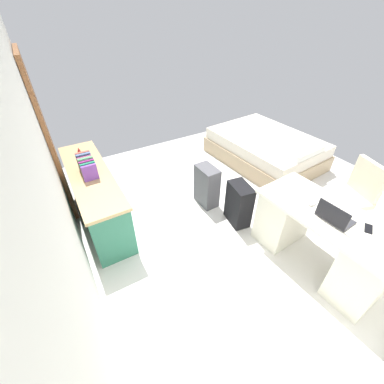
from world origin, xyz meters
name	(u,v)px	position (x,y,z in m)	size (l,w,h in m)	color
ground_plane	(243,215)	(0.00, 0.00, 0.00)	(5.25, 5.25, 0.00)	silver
wall_back	(49,184)	(0.00, 2.12, 1.30)	(4.19, 0.10, 2.61)	silver
door_wooden	(49,139)	(1.54, 2.04, 1.02)	(0.88, 0.05, 2.04)	brown
desk	(321,238)	(-1.03, -0.18, 0.38)	(1.48, 0.75, 0.73)	silver
office_chair	(348,200)	(-0.80, -0.99, 0.42)	(0.57, 0.57, 0.94)	black
credenza	(96,196)	(0.97, 1.74, 0.37)	(1.80, 0.48, 0.73)	#2D7056
bed	(266,149)	(1.00, -1.32, 0.24)	(2.00, 1.53, 0.58)	tan
suitcase_black	(239,204)	(-0.05, 0.15, 0.30)	(0.36, 0.22, 0.59)	black
suitcase_spare_grey	(207,186)	(0.50, 0.30, 0.30)	(0.36, 0.22, 0.61)	#4C4C51
laptop	(334,217)	(-1.08, -0.11, 0.78)	(0.32, 0.24, 0.21)	#333338
computer_mouse	(312,203)	(-0.82, -0.14, 0.75)	(0.06, 0.10, 0.03)	white
cell_phone_near_laptop	(368,229)	(-1.33, -0.30, 0.74)	(0.07, 0.14, 0.01)	black
book_row	(87,165)	(0.97, 1.74, 0.84)	(0.36, 0.17, 0.24)	purple
figurine_small	(79,151)	(1.51, 1.74, 0.79)	(0.08, 0.08, 0.11)	red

